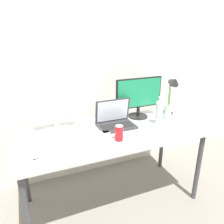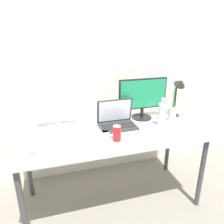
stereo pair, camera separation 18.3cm
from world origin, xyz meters
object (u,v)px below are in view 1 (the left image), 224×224
at_px(keyboard_main, 88,138).
at_px(mouse_by_keyboard, 36,155).
at_px(monitor_left, 55,107).
at_px(keyboard_aux, 148,135).
at_px(water_bottle, 159,112).
at_px(bamboo_vase, 168,111).
at_px(desk_lamp, 173,89).
at_px(soda_can_near_keyboard, 119,133).
at_px(work_desk, 112,138).
at_px(laptop_silver, 115,120).
at_px(monitor_center, 139,96).

relative_size(keyboard_main, mouse_by_keyboard, 3.75).
bearing_deg(mouse_by_keyboard, monitor_left, 82.47).
xyz_separation_m(keyboard_aux, water_bottle, (0.22, 0.18, 0.11)).
xyz_separation_m(bamboo_vase, desk_lamp, (0.10, 0.08, 0.20)).
distance_m(keyboard_main, water_bottle, 0.71).
distance_m(monitor_left, mouse_by_keyboard, 0.49).
xyz_separation_m(water_bottle, soda_can_near_keyboard, (-0.47, -0.15, -0.06)).
relative_size(monitor_left, keyboard_aux, 1.09).
bearing_deg(work_desk, bamboo_vase, 5.60).
relative_size(keyboard_main, keyboard_aux, 1.07).
relative_size(keyboard_main, water_bottle, 1.45).
height_order(soda_can_near_keyboard, bamboo_vase, bamboo_vase).
bearing_deg(work_desk, desk_lamp, 10.79).
bearing_deg(work_desk, keyboard_aux, -38.93).
xyz_separation_m(keyboard_aux, mouse_by_keyboard, (-0.88, 0.03, 0.01)).
bearing_deg(mouse_by_keyboard, water_bottle, 27.39).
bearing_deg(soda_can_near_keyboard, keyboard_aux, -6.02).
distance_m(keyboard_aux, bamboo_vase, 0.46).
distance_m(work_desk, keyboard_aux, 0.32).
bearing_deg(desk_lamp, laptop_silver, -176.84).
height_order(keyboard_main, desk_lamp, desk_lamp).
bearing_deg(desk_lamp, keyboard_main, -168.60).
bearing_deg(water_bottle, work_desk, 177.98).
height_order(work_desk, monitor_left, monitor_left).
bearing_deg(soda_can_near_keyboard, monitor_center, 44.78).
distance_m(laptop_silver, mouse_by_keyboard, 0.76).
bearing_deg(water_bottle, keyboard_aux, -140.89).
bearing_deg(keyboard_main, laptop_silver, 27.90).
height_order(keyboard_aux, soda_can_near_keyboard, soda_can_near_keyboard).
relative_size(keyboard_main, desk_lamp, 0.94).
bearing_deg(laptop_silver, work_desk, -125.71).
relative_size(water_bottle, desk_lamp, 0.64).
bearing_deg(laptop_silver, bamboo_vase, -4.19).
distance_m(mouse_by_keyboard, bamboo_vase, 1.28).
distance_m(monitor_left, keyboard_aux, 0.82).
bearing_deg(monitor_left, work_desk, -28.63).
distance_m(mouse_by_keyboard, desk_lamp, 1.41).
xyz_separation_m(laptop_silver, keyboard_aux, (0.17, -0.30, -0.05)).
distance_m(laptop_silver, keyboard_aux, 0.34).
bearing_deg(keyboard_main, bamboo_vase, 8.72).
xyz_separation_m(work_desk, monitor_left, (-0.43, 0.24, 0.27)).
height_order(keyboard_main, mouse_by_keyboard, mouse_by_keyboard).
distance_m(monitor_left, laptop_silver, 0.54).
xyz_separation_m(keyboard_aux, bamboo_vase, (0.37, 0.26, 0.06)).
xyz_separation_m(monitor_center, soda_can_near_keyboard, (-0.38, -0.38, -0.16)).
height_order(monitor_left, soda_can_near_keyboard, monitor_left).
bearing_deg(soda_can_near_keyboard, laptop_silver, 73.12).
bearing_deg(water_bottle, monitor_left, 164.24).
xyz_separation_m(work_desk, laptop_silver, (0.07, 0.10, 0.12)).
xyz_separation_m(laptop_silver, desk_lamp, (0.64, 0.04, 0.22)).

